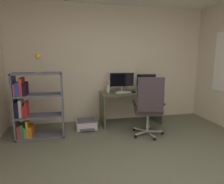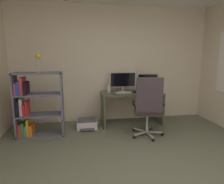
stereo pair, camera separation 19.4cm
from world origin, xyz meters
name	(u,v)px [view 1 (the left image)]	position (x,y,z in m)	size (l,w,h in m)	color
wall_back	(110,65)	(0.00, 2.62, 1.32)	(4.53, 0.10, 2.64)	beige
desk	(130,101)	(0.38, 2.20, 0.53)	(1.32, 0.66, 0.72)	#4D5038
monitor_main	(122,80)	(0.20, 2.31, 0.98)	(0.60, 0.18, 0.43)	#B2B5B7
monitor_secondary	(146,81)	(0.78, 2.31, 0.95)	(0.43, 0.18, 0.38)	#B2B5B7
keyboard	(123,92)	(0.18, 2.14, 0.73)	(0.34, 0.13, 0.02)	silver
computer_mouse	(134,92)	(0.42, 2.12, 0.74)	(0.06, 0.10, 0.03)	black
desktop_speaker	(108,89)	(-0.12, 2.26, 0.81)	(0.07, 0.07, 0.17)	silver
office_chair	(149,105)	(0.47, 1.37, 0.62)	(0.64, 0.62, 1.15)	#B7BABC
bookshelf	(33,107)	(-1.63, 1.81, 0.59)	(0.87, 0.34, 1.22)	slate
desk_lamp	(38,59)	(-1.49, 1.81, 1.46)	(0.11, 0.11, 0.34)	gold
printer	(87,124)	(-0.63, 2.07, 0.09)	(0.42, 0.44, 0.19)	silver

